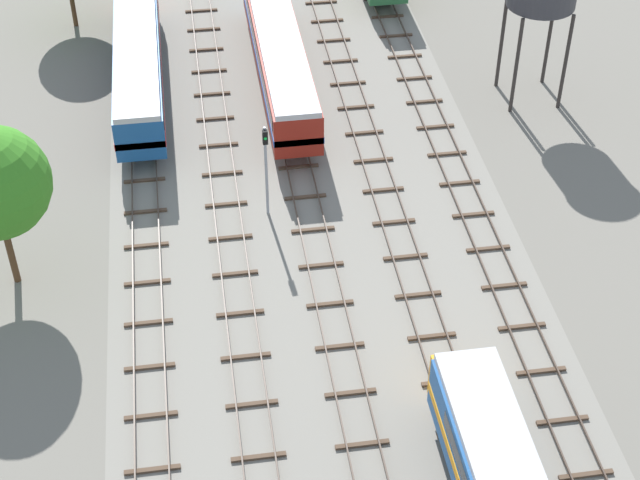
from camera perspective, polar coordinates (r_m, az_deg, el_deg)
The scene contains 10 objects.
ground_plane at distance 67.74m, azimuth -2.31°, elevation 8.76°, with size 480.00×480.00×0.00m, color slate.
ballast_bed at distance 67.74m, azimuth -2.31°, elevation 8.76°, with size 22.17×176.00×0.01m, color gray.
track_far_left at distance 68.34m, azimuth -10.09°, elevation 8.57°, with size 2.40×126.00×0.29m.
track_left at distance 68.28m, azimuth -6.25°, elevation 8.95°, with size 2.40×126.00×0.29m.
track_centre_left at distance 68.53m, azimuth -2.42°, elevation 9.28°, with size 2.40×126.00×0.29m.
track_centre at distance 69.07m, azimuth 1.38°, elevation 9.57°, with size 2.40×126.00×0.29m.
track_centre_right at distance 69.91m, azimuth 5.11°, elevation 9.82°, with size 2.40×126.00×0.29m.
diesel_railcar_centre_left_near at distance 66.37m, azimuth -2.36°, elevation 10.65°, with size 2.96×20.50×3.80m.
diesel_railcar_far_left_mid at distance 67.08m, azimuth -10.33°, elevation 10.35°, with size 2.96×20.50×3.80m.
signal_post_nearest at distance 54.20m, azimuth -3.09°, elevation 4.51°, with size 0.28×0.47×5.75m.
Camera 1 is at (-5.97, -1.77, 34.87)m, focal length 56.27 mm.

